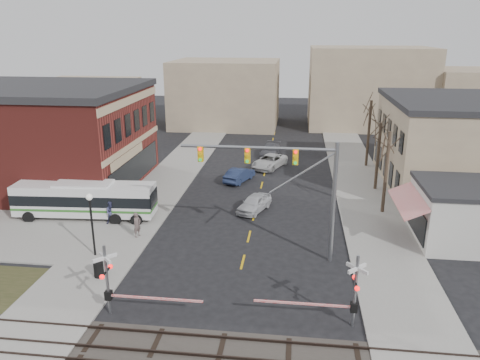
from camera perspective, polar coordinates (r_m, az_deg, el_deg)
name	(u,v)px	position (r m, az deg, el deg)	size (l,w,h in m)	color
ground	(239,277)	(29.35, -0.13, -11.79)	(160.00, 160.00, 0.00)	black
sidewalk_west	(172,175)	(49.21, -8.25, 0.60)	(5.00, 60.00, 0.12)	gray
sidewalk_east	(358,182)	(47.98, 14.24, -0.23)	(5.00, 60.00, 0.12)	gray
awning_shop	(477,214)	(36.88, 26.88, -3.73)	(9.74, 6.20, 4.30)	beige
tree_east_a	(386,173)	(39.58, 17.37, 0.87)	(0.28, 0.28, 6.75)	#382B21
tree_east_b	(378,156)	(45.39, 16.46, 2.78)	(0.28, 0.28, 6.30)	#382B21
tree_east_c	(369,134)	(53.01, 15.41, 5.48)	(0.28, 0.28, 7.20)	#382B21
transit_bus	(85,199)	(39.28, -18.39, -2.22)	(11.29, 3.11, 2.87)	silver
traffic_signal_mast	(291,176)	(29.58, 6.25, 0.48)	(9.90, 0.30, 8.00)	gray
rr_crossing_west	(115,281)	(25.87, -15.00, -11.83)	(5.60, 1.36, 4.00)	gray
rr_crossing_east	(346,292)	(24.75, 12.85, -13.12)	(5.60, 1.36, 4.00)	gray
street_lamp	(91,212)	(31.97, -17.73, -3.71)	(0.44, 0.44, 4.35)	black
trash_bin	(99,269)	(30.24, -16.85, -10.37)	(0.60, 0.60, 0.98)	black
car_a	(254,203)	(39.11, 1.75, -2.83)	(1.64, 4.09, 1.39)	#B5B6BA
car_b	(239,175)	(46.66, -0.08, 0.66)	(1.49, 4.27, 1.41)	#1B2543
car_c	(269,161)	(51.40, 3.60, 2.27)	(2.40, 5.20, 1.44)	#B7B7B7
car_d	(270,150)	(56.43, 3.71, 3.67)	(1.97, 4.84, 1.40)	#47464C
pedestrian_near	(137,225)	(34.82, -12.43, -5.33)	(0.68, 0.45, 1.87)	#5E4E4B
pedestrian_far	(111,212)	(37.57, -15.41, -3.83)	(0.89, 0.70, 1.84)	#373A60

